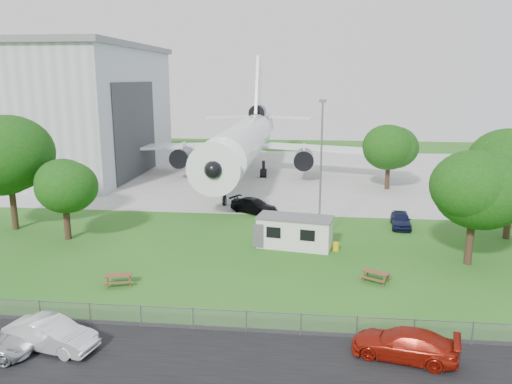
# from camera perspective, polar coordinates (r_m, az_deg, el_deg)

# --- Properties ---
(ground) EXTENTS (160.00, 160.00, 0.00)m
(ground) POSITION_cam_1_polar(r_m,az_deg,el_deg) (37.83, -5.35, -8.52)
(ground) COLOR #3B7628
(asphalt_strip) EXTENTS (120.00, 8.00, 0.02)m
(asphalt_strip) POSITION_cam_1_polar(r_m,az_deg,el_deg) (26.51, -11.21, -18.62)
(asphalt_strip) COLOR black
(asphalt_strip) RESTS_ON ground
(concrete_apron) EXTENTS (120.00, 46.00, 0.03)m
(concrete_apron) POSITION_cam_1_polar(r_m,az_deg,el_deg) (74.14, 0.46, 2.17)
(concrete_apron) COLOR #B7B7B2
(concrete_apron) RESTS_ON ground
(hangar) EXTENTS (43.00, 31.00, 18.55)m
(hangar) POSITION_cam_1_polar(r_m,az_deg,el_deg) (83.85, -26.78, 8.52)
(hangar) COLOR #B2B7BC
(hangar) RESTS_ON ground
(airliner) EXTENTS (46.36, 47.73, 17.69)m
(airliner) POSITION_cam_1_polar(r_m,az_deg,el_deg) (71.46, -1.30, 6.03)
(airliner) COLOR white
(airliner) RESTS_ON ground
(site_cabin) EXTENTS (6.94, 3.73, 2.62)m
(site_cabin) POSITION_cam_1_polar(r_m,az_deg,el_deg) (41.68, 4.46, -4.55)
(site_cabin) COLOR silver
(site_cabin) RESTS_ON ground
(picnic_west) EXTENTS (2.18, 1.98, 0.76)m
(picnic_west) POSITION_cam_1_polar(r_m,az_deg,el_deg) (35.83, -15.38, -10.20)
(picnic_west) COLOR brown
(picnic_west) RESTS_ON ground
(picnic_east) EXTENTS (2.31, 2.20, 0.76)m
(picnic_east) POSITION_cam_1_polar(r_m,az_deg,el_deg) (36.02, 13.46, -9.96)
(picnic_east) COLOR brown
(picnic_east) RESTS_ON ground
(fence) EXTENTS (58.00, 0.04, 1.30)m
(fence) POSITION_cam_1_polar(r_m,az_deg,el_deg) (29.43, -9.13, -15.17)
(fence) COLOR gray
(fence) RESTS_ON ground
(lamp_mast) EXTENTS (0.16, 0.16, 12.00)m
(lamp_mast) POSITION_cam_1_polar(r_m,az_deg,el_deg) (41.44, 7.40, 1.96)
(lamp_mast) COLOR slate
(lamp_mast) RESTS_ON ground
(tree_west_big) EXTENTS (8.30, 8.30, 10.89)m
(tree_west_big) POSITION_cam_1_polar(r_m,az_deg,el_deg) (50.53, -26.47, 3.51)
(tree_west_big) COLOR #382619
(tree_west_big) RESTS_ON ground
(tree_west_small) EXTENTS (5.83, 5.83, 7.90)m
(tree_west_small) POSITION_cam_1_polar(r_m,az_deg,el_deg) (45.72, -21.12, 0.91)
(tree_west_small) COLOR #382619
(tree_west_small) RESTS_ON ground
(tree_east_front) EXTENTS (7.49, 7.49, 9.49)m
(tree_east_front) POSITION_cam_1_polar(r_m,az_deg,el_deg) (39.95, 23.72, 0.17)
(tree_east_front) COLOR #382619
(tree_east_front) RESTS_ON ground
(tree_far_apron) EXTENTS (6.74, 6.74, 8.80)m
(tree_far_apron) POSITION_cam_1_polar(r_m,az_deg,el_deg) (64.62, 14.97, 5.00)
(tree_far_apron) COLOR #382619
(tree_far_apron) RESTS_ON ground
(car_centre_sedan) EXTENTS (5.13, 2.71, 1.61)m
(car_centre_sedan) POSITION_cam_1_polar(r_m,az_deg,el_deg) (28.85, -22.36, -14.84)
(car_centre_sedan) COLOR white
(car_centre_sedan) RESTS_ON ground
(car_east_van) EXTENTS (5.57, 3.35, 1.51)m
(car_east_van) POSITION_cam_1_polar(r_m,az_deg,el_deg) (27.12, 16.59, -16.35)
(car_east_van) COLOR maroon
(car_east_van) RESTS_ON ground
(car_ne_hatch) EXTENTS (2.14, 4.51, 1.49)m
(car_ne_hatch) POSITION_cam_1_polar(r_m,az_deg,el_deg) (49.08, 16.21, -3.04)
(car_ne_hatch) COLOR black
(car_ne_hatch) RESTS_ON ground
(car_apron_van) EXTENTS (5.68, 4.46, 1.54)m
(car_apron_van) POSITION_cam_1_polar(r_m,az_deg,el_deg) (52.02, -0.21, -1.60)
(car_apron_van) COLOR black
(car_apron_van) RESTS_ON ground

